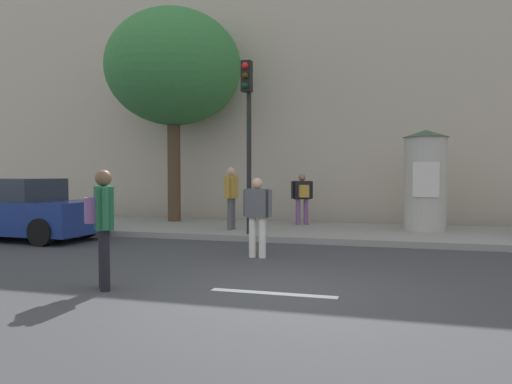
{
  "coord_description": "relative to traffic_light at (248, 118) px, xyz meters",
  "views": [
    {
      "loc": [
        1.77,
        -6.85,
        1.67
      ],
      "look_at": [
        -0.84,
        2.0,
        1.33
      ],
      "focal_mm": 36.1,
      "sensor_mm": 36.0,
      "label": 1
    }
  ],
  "objects": [
    {
      "name": "street_tree",
      "position": [
        -3.31,
        2.78,
        1.96
      ],
      "size": [
        4.25,
        4.25,
        6.65
      ],
      "color": "#4C3826",
      "rests_on": "sidewalk_curb"
    },
    {
      "name": "parked_car_blue",
      "position": [
        -5.69,
        -1.41,
        -2.28
      ],
      "size": [
        4.18,
        1.96,
        1.53
      ],
      "color": "navy",
      "rests_on": "ground_plane"
    },
    {
      "name": "pedestrian_with_bag",
      "position": [
        -0.77,
        0.98,
        -1.87
      ],
      "size": [
        0.24,
        0.65,
        1.68
      ],
      "color": "#4C4C51",
      "rests_on": "sidewalk_curb"
    },
    {
      "name": "sidewalk_curb",
      "position": [
        2.01,
        1.76,
        -2.94
      ],
      "size": [
        36.0,
        4.0,
        0.15
      ],
      "primitive_type": "cube",
      "color": "gray",
      "rests_on": "ground_plane"
    },
    {
      "name": "ground_plane",
      "position": [
        2.01,
        -5.24,
        -3.01
      ],
      "size": [
        80.0,
        80.0,
        0.0
      ],
      "primitive_type": "plane",
      "color": "#38383A"
    },
    {
      "name": "pedestrian_tallest",
      "position": [
        0.95,
        -2.39,
        -2.1
      ],
      "size": [
        0.6,
        0.28,
        1.58
      ],
      "color": "silver",
      "rests_on": "ground_plane"
    },
    {
      "name": "pedestrian_in_light_jacket",
      "position": [
        -0.39,
        -5.7,
        -1.98
      ],
      "size": [
        0.53,
        0.53,
        1.72
      ],
      "color": "black",
      "rests_on": "ground_plane"
    },
    {
      "name": "poster_column",
      "position": [
        4.23,
        2.26,
        -1.51
      ],
      "size": [
        1.2,
        1.2,
        2.67
      ],
      "color": "#B2ADA3",
      "rests_on": "sidewalk_curb"
    },
    {
      "name": "lane_markings",
      "position": [
        2.01,
        -5.24,
        -3.01
      ],
      "size": [
        25.8,
        0.16,
        0.01
      ],
      "color": "silver",
      "rests_on": "ground_plane"
    },
    {
      "name": "traffic_light",
      "position": [
        0.0,
        0.0,
        0.0
      ],
      "size": [
        0.24,
        0.45,
        4.25
      ],
      "color": "black",
      "rests_on": "sidewalk_curb"
    },
    {
      "name": "building_backdrop",
      "position": [
        2.01,
        6.76,
        1.91
      ],
      "size": [
        36.0,
        5.0,
        9.85
      ],
      "primitive_type": "cube",
      "color": "#B7A893",
      "rests_on": "ground_plane"
    },
    {
      "name": "pedestrian_near_pole",
      "position": [
        0.81,
        2.78,
        -1.97
      ],
      "size": [
        0.6,
        0.52,
        1.5
      ],
      "color": "#724C84",
      "rests_on": "sidewalk_curb"
    }
  ]
}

